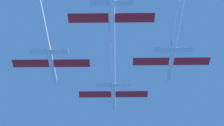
{
  "coord_description": "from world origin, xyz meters",
  "views": [
    {
      "loc": [
        0.26,
        -79.16,
        -55.23
      ],
      "look_at": [
        -0.42,
        -13.51,
        0.25
      ],
      "focal_mm": 60.07,
      "sensor_mm": 36.0,
      "label": 1
    }
  ],
  "objects": [
    {
      "name": "jet_lead",
      "position": [
        -0.21,
        -17.19,
        0.53
      ],
      "size": [
        17.57,
        58.27,
        2.91
      ],
      "color": "white"
    },
    {
      "name": "jet_left_wing",
      "position": [
        -14.2,
        -32.21,
        -0.48
      ],
      "size": [
        17.57,
        61.29,
        2.91
      ],
      "color": "white"
    }
  ]
}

